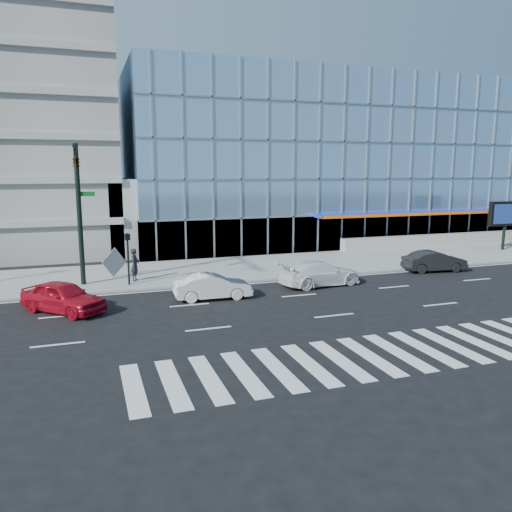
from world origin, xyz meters
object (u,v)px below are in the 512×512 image
Objects in this scene: traffic_signal at (77,180)px; dark_sedan at (434,261)px; white_suv at (320,273)px; white_sedan at (213,286)px; red_sedan at (63,297)px; pedestrian at (135,265)px; tilted_panel at (114,262)px; marquee_sign at (505,215)px; ped_signal_post at (128,251)px.

traffic_signal is 22.88m from dark_sedan.
dark_sedan is (9.06, 1.20, -0.04)m from white_suv.
white_sedan is at bearing -30.27° from traffic_signal.
red_sedan is 6.51m from pedestrian.
pedestrian reaches higher than white_sedan.
pedestrian is (-3.47, 5.13, 0.45)m from white_sedan.
red_sedan is 3.37× the size of tilted_panel.
tilted_panel is (-31.16, -0.51, -2.00)m from marquee_sign.
ped_signal_post is 0.74× the size of white_sedan.
ped_signal_post reaches higher than red_sedan.
tilted_panel reaches higher than white_suv.
ped_signal_post is 19.81m from dark_sedan.
traffic_signal is at bearing -174.08° from marquee_sign.
marquee_sign is 31.23m from tilted_panel.
traffic_signal is at bearing -156.42° from tilted_panel.
ped_signal_post is at bearing -174.29° from marquee_sign.
white_sedan is 0.93× the size of red_sedan.
tilted_panel is at bearing 104.56° from ped_signal_post.
pedestrian reaches higher than white_suv.
dark_sedan is 19.44m from pedestrian.
white_sedan is (6.41, -3.74, -5.50)m from traffic_signal.
traffic_signal is at bearing 32.28° from red_sedan.
pedestrian is (3.86, 5.23, 0.37)m from red_sedan.
white_suv is at bearing -162.71° from marquee_sign.
traffic_signal reaches higher than tilted_panel.
white_sedan is (-26.58, -7.17, -2.40)m from marquee_sign.
marquee_sign reaches higher than dark_sedan.
dark_sedan is (19.66, -1.94, -1.45)m from ped_signal_post.
marquee_sign is at bearing -33.23° from tilted_panel.
marquee_sign is at bearing -62.94° from pedestrian.
pedestrian is at bearing 25.20° from traffic_signal.
red_sedan is at bearing 94.00° from white_sedan.
marquee_sign is 3.08× the size of tilted_panel.
traffic_signal is 4.12× the size of pedestrian.
traffic_signal reaches higher than white_sedan.
white_suv is 12.62m from tilted_panel.
white_suv is (-19.90, -6.19, -2.34)m from marquee_sign.
ped_signal_post is 5.60m from red_sedan.
white_sedan is (-6.69, -0.97, -0.06)m from white_suv.
marquee_sign reaches higher than red_sedan.
white_suv is at bearing -89.07° from pedestrian.
ped_signal_post is 1.55× the size of pedestrian.
white_sedan is at bearing -43.58° from red_sedan.
traffic_signal is at bearing 138.38° from pedestrian.
pedestrian is (-30.05, -2.04, -1.95)m from marquee_sign.
marquee_sign reaches higher than tilted_panel.
traffic_signal is 1.83× the size of red_sedan.
white_suv is at bearing -78.52° from white_sedan.
marquee_sign is 27.64m from white_sedan.
white_sedan is at bearing -122.76° from pedestrian.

